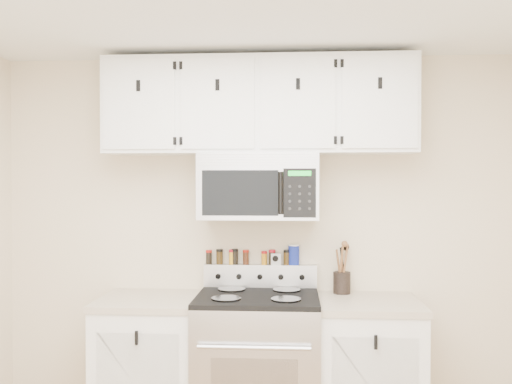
% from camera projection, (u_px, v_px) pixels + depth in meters
% --- Properties ---
extents(back_wall, '(3.50, 0.01, 2.50)m').
position_uv_depth(back_wall, '(261.00, 242.00, 3.88)').
color(back_wall, beige).
rests_on(back_wall, floor).
extents(range, '(0.76, 0.65, 1.10)m').
position_uv_depth(range, '(258.00, 368.00, 3.57)').
color(range, '#B7B7BA').
rests_on(range, floor).
extents(base_cabinet_left, '(0.64, 0.62, 0.92)m').
position_uv_depth(base_cabinet_left, '(150.00, 369.00, 3.64)').
color(base_cabinet_left, white).
rests_on(base_cabinet_left, floor).
extents(base_cabinet_right, '(0.64, 0.62, 0.92)m').
position_uv_depth(base_cabinet_right, '(368.00, 374.00, 3.55)').
color(base_cabinet_right, white).
rests_on(base_cabinet_right, floor).
extents(microwave, '(0.76, 0.44, 0.42)m').
position_uv_depth(microwave, '(259.00, 186.00, 3.68)').
color(microwave, '#9E9EA3').
rests_on(microwave, back_wall).
extents(upper_cabinets, '(2.00, 0.35, 0.62)m').
position_uv_depth(upper_cabinets, '(259.00, 106.00, 3.70)').
color(upper_cabinets, white).
rests_on(upper_cabinets, back_wall).
extents(utensil_crock, '(0.11, 0.11, 0.33)m').
position_uv_depth(utensil_crock, '(342.00, 281.00, 3.76)').
color(utensil_crock, black).
rests_on(utensil_crock, base_cabinet_right).
extents(kitchen_timer, '(0.08, 0.07, 0.08)m').
position_uv_depth(kitchen_timer, '(275.00, 259.00, 3.84)').
color(kitchen_timer, silver).
rests_on(kitchen_timer, range).
extents(salt_canister, '(0.08, 0.08, 0.14)m').
position_uv_depth(salt_canister, '(294.00, 254.00, 3.83)').
color(salt_canister, '#162797').
rests_on(salt_canister, range).
extents(spice_jar_0, '(0.04, 0.04, 0.09)m').
position_uv_depth(spice_jar_0, '(209.00, 257.00, 3.87)').
color(spice_jar_0, black).
rests_on(spice_jar_0, range).
extents(spice_jar_1, '(0.05, 0.05, 0.10)m').
position_uv_depth(spice_jar_1, '(220.00, 257.00, 3.86)').
color(spice_jar_1, '#3A280E').
rests_on(spice_jar_1, range).
extents(spice_jar_2, '(0.04, 0.04, 0.10)m').
position_uv_depth(spice_jar_2, '(232.00, 257.00, 3.86)').
color(spice_jar_2, '#F2AA1C').
rests_on(spice_jar_2, range).
extents(spice_jar_3, '(0.04, 0.04, 0.10)m').
position_uv_depth(spice_jar_3, '(235.00, 256.00, 3.86)').
color(spice_jar_3, black).
rests_on(spice_jar_3, range).
extents(spice_jar_4, '(0.04, 0.04, 0.10)m').
position_uv_depth(spice_jar_4, '(246.00, 257.00, 3.85)').
color(spice_jar_4, '#421F10').
rests_on(spice_jar_4, range).
extents(spice_jar_5, '(0.04, 0.04, 0.09)m').
position_uv_depth(spice_jar_5, '(264.00, 258.00, 3.84)').
color(spice_jar_5, '#C18016').
rests_on(spice_jar_5, range).
extents(spice_jar_6, '(0.05, 0.05, 0.10)m').
position_uv_depth(spice_jar_6, '(272.00, 257.00, 3.84)').
color(spice_jar_6, black).
rests_on(spice_jar_6, range).
extents(spice_jar_7, '(0.05, 0.05, 0.10)m').
position_uv_depth(spice_jar_7, '(287.00, 257.00, 3.83)').
color(spice_jar_7, '#452F10').
rests_on(spice_jar_7, range).
extents(spice_jar_8, '(0.04, 0.04, 0.10)m').
position_uv_depth(spice_jar_8, '(290.00, 257.00, 3.83)').
color(spice_jar_8, yellow).
rests_on(spice_jar_8, range).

